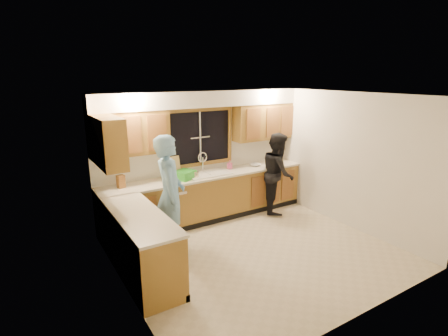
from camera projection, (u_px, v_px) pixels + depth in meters
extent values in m
plane|color=beige|center=(256.00, 252.00, 5.69)|extent=(4.20, 4.20, 0.00)
plane|color=silver|center=(260.00, 95.00, 5.03)|extent=(4.20, 4.20, 0.00)
plane|color=white|center=(200.00, 155.00, 6.92)|extent=(4.20, 0.00, 4.20)
plane|color=white|center=(122.00, 204.00, 4.29)|extent=(0.00, 3.80, 3.80)
plane|color=white|center=(349.00, 161.00, 6.43)|extent=(0.00, 3.80, 3.80)
cube|color=olive|center=(208.00, 198.00, 6.89)|extent=(4.20, 0.60, 0.88)
cube|color=olive|center=(140.00, 246.00, 4.94)|extent=(0.60, 1.90, 0.88)
cube|color=beige|center=(208.00, 175.00, 6.75)|extent=(4.20, 0.63, 0.04)
cube|color=beige|center=(139.00, 216.00, 4.83)|extent=(0.63, 1.90, 0.04)
cube|color=olive|center=(130.00, 133.00, 5.91)|extent=(1.35, 0.33, 0.75)
cube|color=olive|center=(263.00, 122.00, 7.36)|extent=(1.35, 0.33, 0.75)
cube|color=olive|center=(108.00, 142.00, 5.15)|extent=(0.33, 0.90, 0.75)
cube|color=white|center=(203.00, 99.00, 6.49)|extent=(4.20, 0.35, 0.30)
cube|color=black|center=(200.00, 137.00, 6.83)|extent=(1.30, 0.01, 1.00)
cube|color=olive|center=(200.00, 110.00, 6.68)|extent=(1.44, 0.03, 0.07)
cube|color=olive|center=(201.00, 164.00, 6.96)|extent=(1.44, 0.03, 0.07)
cube|color=olive|center=(167.00, 141.00, 6.47)|extent=(0.07, 0.03, 1.00)
cube|color=olive|center=(230.00, 134.00, 7.16)|extent=(0.07, 0.03, 1.00)
cube|color=white|center=(208.00, 174.00, 6.76)|extent=(0.86, 0.52, 0.03)
cube|color=white|center=(198.00, 180.00, 6.67)|extent=(0.38, 0.42, 0.18)
cube|color=white|center=(217.00, 177.00, 6.89)|extent=(0.38, 0.42, 0.18)
cylinder|color=silver|center=(203.00, 164.00, 6.88)|extent=(0.04, 0.04, 0.28)
torus|color=silver|center=(202.00, 157.00, 6.85)|extent=(0.21, 0.03, 0.21)
cube|color=white|center=(168.00, 208.00, 6.45)|extent=(0.60, 0.56, 0.82)
cube|color=white|center=(155.00, 263.00, 4.47)|extent=(0.58, 0.75, 0.90)
imported|color=#75AEDD|center=(170.00, 196.00, 5.43)|extent=(0.69, 0.82, 1.93)
imported|color=black|center=(278.00, 173.00, 7.17)|extent=(0.98, 1.02, 1.66)
cube|color=#915A28|center=(121.00, 182.00, 5.93)|extent=(0.14, 0.13, 0.22)
cube|color=#DAB76F|center=(173.00, 167.00, 6.53)|extent=(0.30, 0.12, 0.39)
cube|color=green|center=(184.00, 175.00, 6.44)|extent=(0.43, 0.42, 0.16)
imported|color=pink|center=(230.00, 164.00, 7.14)|extent=(0.10, 0.10, 0.18)
imported|color=silver|center=(255.00, 165.00, 7.34)|extent=(0.27, 0.27, 0.05)
cylinder|color=beige|center=(194.00, 175.00, 6.47)|extent=(0.09, 0.09, 0.13)
cylinder|color=beige|center=(197.00, 175.00, 6.48)|extent=(0.08, 0.08, 0.12)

